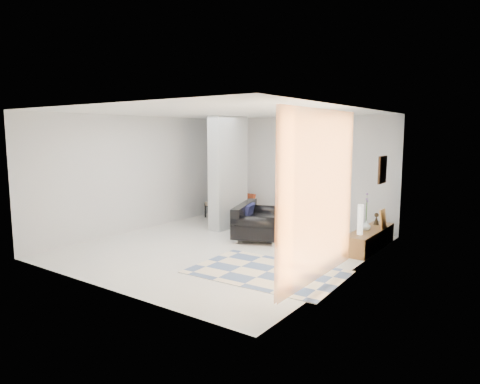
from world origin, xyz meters
The scene contains 17 objects.
floor centered at (0.00, 0.00, 0.00)m, with size 6.00×6.00×0.00m, color white.
ceiling centered at (0.00, 0.00, 2.80)m, with size 6.00×6.00×0.00m, color white.
wall_back centered at (0.00, 3.00, 1.40)m, with size 6.00×6.00×0.00m, color silver.
wall_front centered at (0.00, -3.00, 1.40)m, with size 6.00×6.00×0.00m, color silver.
wall_left centered at (-2.75, 0.00, 1.40)m, with size 6.00×6.00×0.00m, color silver.
wall_right centered at (2.75, 0.00, 1.40)m, with size 6.00×6.00×0.00m, color silver.
partition_column centered at (-1.10, 1.60, 1.40)m, with size 0.35×1.20×2.80m, color #A2A7A9.
hallway_door centered at (-2.10, 2.96, 1.02)m, with size 0.85×0.06×2.04m, color white.
curtain centered at (2.67, -1.15, 1.45)m, with size 2.55×2.55×0.00m, color orange.
wall_art centered at (2.72, 1.66, 1.65)m, with size 0.04×0.45×0.55m, color #321C0D.
media_console centered at (2.52, 1.66, 0.20)m, with size 0.45×1.89×0.80m.
loveseat centered at (0.09, 1.18, 0.35)m, with size 1.53×1.95×0.76m.
daybed centered at (-1.42, 2.48, 0.41)m, with size 2.06×1.19×0.77m.
area_rug centered at (1.60, -0.90, 0.01)m, with size 2.55×1.70×0.01m, color beige.
cylinder_lamp centered at (2.50, 1.11, 0.70)m, with size 0.11×0.11×0.59m, color white.
bronze_figurine centered at (2.47, 2.21, 0.53)m, with size 0.13×0.13×0.25m, color #2D2214, non-canonical shape.
vase centered at (2.47, 1.54, 0.50)m, with size 0.19×0.19×0.20m, color white.
Camera 1 is at (5.32, -6.96, 2.36)m, focal length 32.00 mm.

